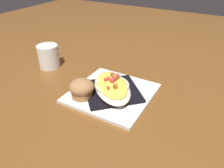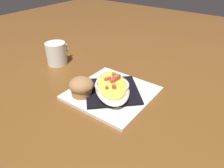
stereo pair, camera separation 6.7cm
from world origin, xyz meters
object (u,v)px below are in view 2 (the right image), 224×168
(square_plate, at_px, (112,93))
(muffin, at_px, (81,87))
(coffee_mug, at_px, (57,55))
(gratin_dish, at_px, (112,86))

(square_plate, height_order, muffin, muffin)
(muffin, bearing_deg, square_plate, -44.78)
(muffin, relative_size, coffee_mug, 0.68)
(muffin, bearing_deg, coffee_mug, 64.39)
(square_plate, relative_size, coffee_mug, 2.19)
(square_plate, distance_m, coffee_mug, 0.33)
(square_plate, relative_size, muffin, 3.23)
(gratin_dish, bearing_deg, muffin, 135.32)
(coffee_mug, bearing_deg, gratin_dish, -99.13)
(muffin, xyz_separation_m, coffee_mug, (0.12, 0.25, -0.00))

